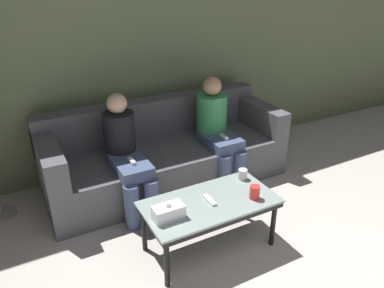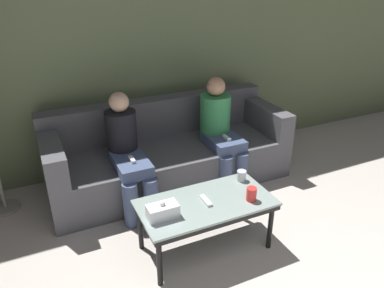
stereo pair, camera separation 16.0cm
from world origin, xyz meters
TOP-DOWN VIEW (x-y plane):
  - wall_back at (0.00, 3.47)m, footprint 12.00×0.06m
  - couch at (0.00, 2.96)m, footprint 2.40×0.88m
  - coffee_table at (-0.13, 1.83)m, footprint 1.02×0.52m
  - cup_near_left at (0.27, 1.99)m, footprint 0.08×0.08m
  - cup_near_right at (0.19, 1.71)m, footprint 0.08×0.08m
  - tissue_box at (-0.50, 1.79)m, footprint 0.22×0.12m
  - game_remote at (-0.13, 1.83)m, footprint 0.04×0.15m
  - seated_person_left_end at (-0.48, 2.71)m, footprint 0.31×0.69m
  - seated_person_mid_left at (0.48, 2.75)m, footprint 0.31×0.62m

SIDE VIEW (x-z plane):
  - couch at x=0.00m, z-range -0.10..0.70m
  - coffee_table at x=-0.13m, z-range 0.17..0.61m
  - game_remote at x=-0.13m, z-range 0.44..0.46m
  - cup_near_left at x=0.27m, z-range 0.44..0.52m
  - tissue_box at x=-0.50m, z-range 0.42..0.55m
  - cup_near_right at x=0.19m, z-range 0.44..0.54m
  - seated_person_left_end at x=-0.48m, z-range 0.02..1.07m
  - seated_person_mid_left at x=0.48m, z-range 0.03..1.10m
  - wall_back at x=0.00m, z-range 0.00..2.60m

